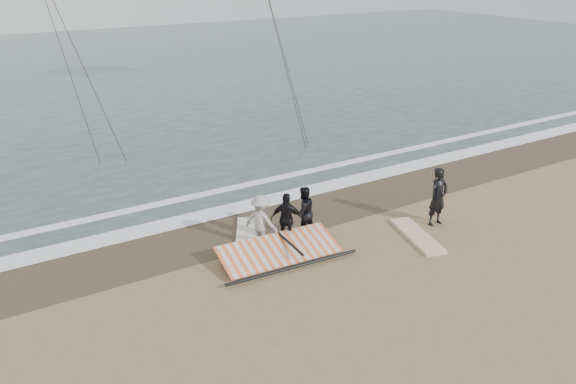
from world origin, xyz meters
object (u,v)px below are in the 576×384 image
board_white (417,236)px  sail_rig (275,251)px  board_cream (247,236)px  man_main (438,197)px

board_white → sail_rig: bearing=-180.0°
board_cream → sail_rig: (0.11, -1.51, 0.14)m
man_main → board_white: bearing=-165.9°
board_cream → man_main: bearing=6.5°
board_white → board_cream: bearing=164.1°
man_main → sail_rig: bearing=167.5°
sail_rig → board_cream: bearing=94.3°
sail_rig → board_white: bearing=-15.2°
man_main → board_cream: bearing=153.4°
board_cream → sail_rig: size_ratio=0.61×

